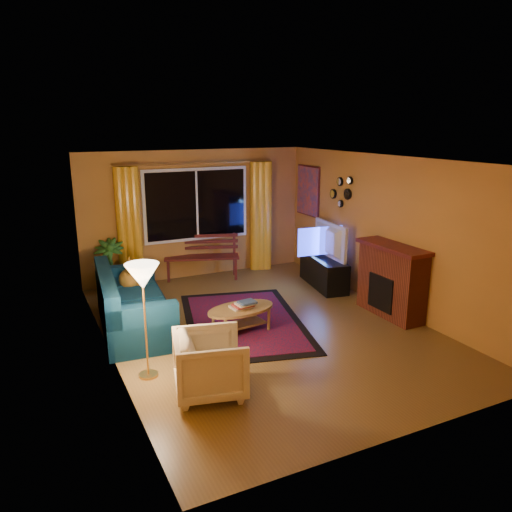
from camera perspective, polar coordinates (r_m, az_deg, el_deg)
name	(u,v)px	position (r m, az deg, el deg)	size (l,w,h in m)	color
floor	(265,328)	(7.61, 1.00, -8.27)	(4.50, 6.00, 0.02)	brown
ceiling	(265,159)	(7.01, 1.09, 11.03)	(4.50, 6.00, 0.02)	white
wall_back	(196,214)	(9.92, -6.87, 4.77)	(4.50, 0.02, 2.50)	#C08136
wall_left	(104,267)	(6.53, -16.94, -1.16)	(0.02, 6.00, 2.50)	#C08136
wall_right	(388,233)	(8.44, 14.87, 2.57)	(0.02, 6.00, 2.50)	#C08136
window	(197,205)	(9.83, -6.78, 5.85)	(2.00, 0.02, 1.30)	black
curtain_rod	(196,163)	(9.69, -6.83, 10.49)	(0.03, 0.03, 3.20)	#BF8C3F
curtain_left	(129,228)	(9.48, -14.32, 3.12)	(0.36, 0.36, 2.24)	#F1A51D
curtain_right	(260,216)	(10.34, 0.50, 4.55)	(0.36, 0.36, 2.24)	#F1A51D
bench	(202,268)	(9.92, -6.17, -1.35)	(1.45, 0.43, 0.44)	#481514
potted_plant	(110,266)	(9.40, -16.38, -1.10)	(0.54, 0.54, 0.97)	#235B1E
sofa	(133,300)	(7.67, -13.84, -4.90)	(0.93, 2.18, 0.88)	#08253E
dog	(129,277)	(8.07, -14.34, -2.29)	(0.30, 0.41, 0.45)	#9F6E25
armchair	(210,361)	(5.76, -5.26, -11.87)	(0.77, 0.72, 0.79)	beige
floor_lamp	(145,322)	(6.11, -12.54, -7.36)	(0.24, 0.24, 1.42)	#BF8C3F
rug	(243,321)	(7.81, -1.44, -7.47)	(1.75, 2.77, 0.02)	maroon
coffee_table	(241,320)	(7.39, -1.72, -7.30)	(1.05, 1.05, 0.38)	olive
tv_console	(324,272)	(9.48, 7.75, -1.79)	(0.45, 1.34, 0.56)	black
television	(325,240)	(9.32, 7.88, 1.78)	(1.14, 0.15, 0.66)	black
fireplace	(392,282)	(8.20, 15.23, -2.90)	(0.40, 1.20, 1.10)	maroon
mirror_cluster	(341,190)	(9.33, 9.66, 7.43)	(0.06, 0.60, 0.56)	black
painting	(308,191)	(10.30, 5.95, 7.42)	(0.04, 0.76, 0.96)	#E84813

